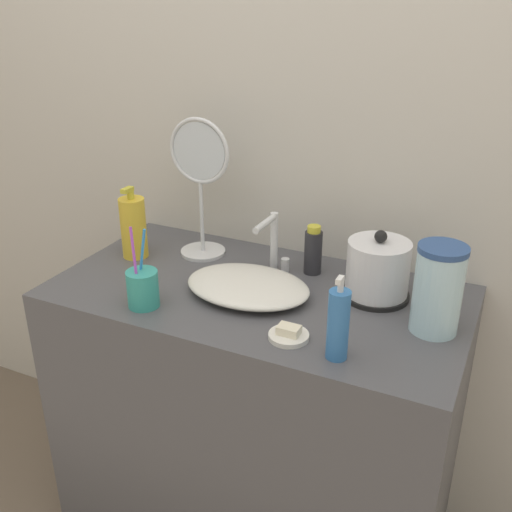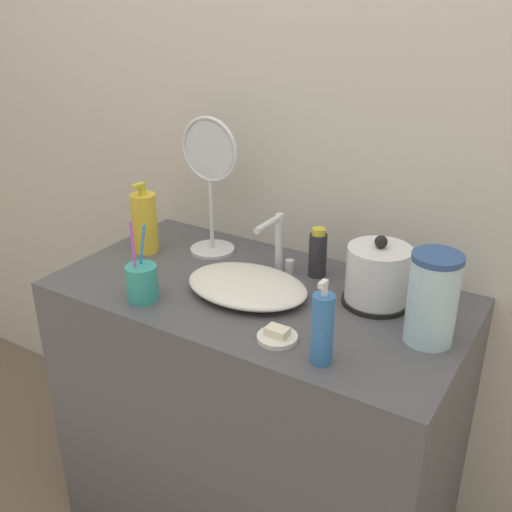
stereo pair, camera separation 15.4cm
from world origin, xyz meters
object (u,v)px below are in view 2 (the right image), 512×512
object	(u,v)px
electric_kettle	(378,278)
mouthwash_bottle	(322,328)
shampoo_bottle	(318,253)
vanity_mirror	(210,177)
toothbrush_cup	(142,282)
water_pitcher	(433,299)
lotion_bottle	(145,222)
faucet	(278,242)

from	to	relation	value
electric_kettle	mouthwash_bottle	distance (m)	0.31
electric_kettle	shampoo_bottle	world-z (taller)	electric_kettle
vanity_mirror	mouthwash_bottle	bearing A→B (deg)	-33.31
electric_kettle	mouthwash_bottle	world-z (taller)	mouthwash_bottle
toothbrush_cup	water_pitcher	distance (m)	0.71
lotion_bottle	electric_kettle	bearing A→B (deg)	4.63
faucet	electric_kettle	distance (m)	0.30
toothbrush_cup	shampoo_bottle	xyz separation A→B (m)	(0.32, 0.36, 0.02)
faucet	lotion_bottle	size ratio (longest dim) A/B	0.79
vanity_mirror	water_pitcher	distance (m)	0.73
faucet	lotion_bottle	world-z (taller)	lotion_bottle
shampoo_bottle	water_pitcher	world-z (taller)	water_pitcher
faucet	mouthwash_bottle	distance (m)	0.44
electric_kettle	water_pitcher	world-z (taller)	water_pitcher
lotion_bottle	vanity_mirror	distance (m)	0.24
toothbrush_cup	water_pitcher	bearing A→B (deg)	16.05
water_pitcher	faucet	bearing A→B (deg)	165.28
electric_kettle	faucet	bearing A→B (deg)	176.41
lotion_bottle	water_pitcher	bearing A→B (deg)	-2.96
lotion_bottle	mouthwash_bottle	bearing A→B (deg)	-19.44
lotion_bottle	shampoo_bottle	xyz separation A→B (m)	(0.51, 0.12, -0.03)
faucet	electric_kettle	bearing A→B (deg)	-3.59
electric_kettle	toothbrush_cup	bearing A→B (deg)	-149.87
shampoo_bottle	mouthwash_bottle	size ratio (longest dim) A/B	0.71
toothbrush_cup	mouthwash_bottle	world-z (taller)	toothbrush_cup
water_pitcher	lotion_bottle	bearing A→B (deg)	177.04
electric_kettle	water_pitcher	bearing A→B (deg)	-32.03
mouthwash_bottle	vanity_mirror	bearing A→B (deg)	146.69
vanity_mirror	water_pitcher	bearing A→B (deg)	-11.90
water_pitcher	mouthwash_bottle	bearing A→B (deg)	-129.33
electric_kettle	toothbrush_cup	world-z (taller)	toothbrush_cup
faucet	water_pitcher	bearing A→B (deg)	-14.72
toothbrush_cup	water_pitcher	size ratio (longest dim) A/B	0.99
electric_kettle	lotion_bottle	distance (m)	0.72
electric_kettle	lotion_bottle	size ratio (longest dim) A/B	0.86
electric_kettle	lotion_bottle	bearing A→B (deg)	-175.37
faucet	water_pitcher	distance (m)	0.48
lotion_bottle	shampoo_bottle	bearing A→B (deg)	13.25
lotion_bottle	shampoo_bottle	world-z (taller)	lotion_bottle
electric_kettle	shampoo_bottle	bearing A→B (deg)	162.21
faucet	vanity_mirror	xyz separation A→B (m)	(-0.24, 0.03, 0.14)
toothbrush_cup	water_pitcher	xyz separation A→B (m)	(0.68, 0.20, 0.06)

